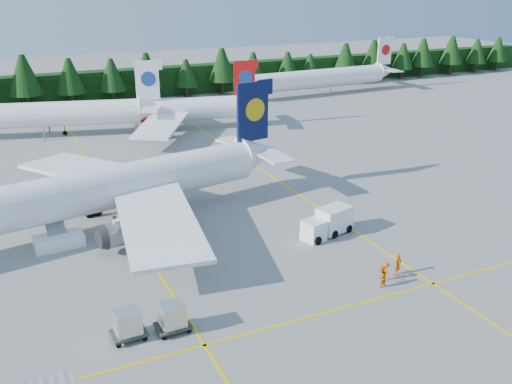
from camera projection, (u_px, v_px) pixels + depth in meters
name	position (u px, v px, depth m)	size (l,w,h in m)	color
ground	(332.00, 267.00, 49.65)	(320.00, 320.00, 0.00)	gray
taxi_stripe_a	(121.00, 213.00, 61.12)	(0.25, 120.00, 0.01)	yellow
taxi_stripe_b	(286.00, 186.00, 69.00)	(0.25, 120.00, 0.01)	yellow
taxi_stripe_cross	(373.00, 300.00, 44.55)	(80.00, 0.25, 0.01)	yellow
treeline_hedge	(122.00, 84.00, 118.24)	(220.00, 4.00, 6.00)	black
airliner_navy	(78.00, 195.00, 55.33)	(43.49, 35.46, 12.76)	white
airliner_red	(136.00, 112.00, 92.64)	(37.16, 30.24, 10.95)	white
airliner_far_left	(24.00, 115.00, 88.99)	(38.77, 12.82, 11.49)	white
airliner_far_right	(313.00, 79.00, 121.46)	(39.05, 5.69, 11.35)	white
airstairs	(58.00, 237.00, 53.34)	(4.60, 6.25, 4.01)	white
service_truck	(327.00, 223.00, 55.41)	(5.80, 3.32, 2.64)	silver
uld_pair	(150.00, 319.00, 39.80)	(5.52, 2.37, 1.84)	#343929
crew_a	(398.00, 264.00, 48.07)	(0.72, 0.47, 1.98)	#E45704
crew_b	(381.00, 277.00, 46.17)	(0.87, 0.68, 1.79)	#DD6904
crew_c	(386.00, 271.00, 47.22)	(0.67, 0.45, 1.62)	#FF4E05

